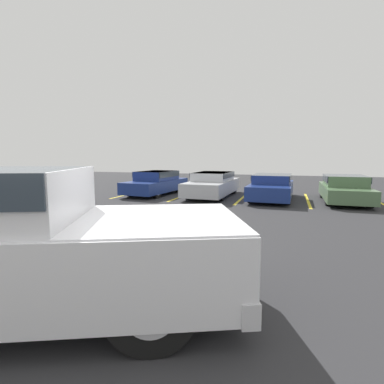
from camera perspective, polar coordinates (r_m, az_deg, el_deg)
name	(u,v)px	position (r m, az deg, el deg)	size (l,w,h in m)	color
ground_plane	(48,314)	(4.57, -25.80, -20.16)	(60.00, 60.00, 0.00)	#2D2D30
stall_stripe_a	(135,193)	(16.80, -10.88, -0.16)	(0.12, 4.84, 0.01)	yellow
stall_stripe_b	(185,195)	(15.59, -1.25, -0.58)	(0.12, 4.84, 0.01)	yellow
stall_stripe_c	(243,197)	(14.88, 9.64, -1.04)	(0.12, 4.84, 0.01)	yellow
stall_stripe_d	(308,200)	(14.74, 21.16, -1.48)	(0.12, 4.84, 0.01)	yellow
stall_stripe_e	(382,203)	(15.20, 32.44, -1.85)	(0.12, 4.84, 0.01)	yellow
pickup_truck	(22,244)	(4.33, -29.66, -8.66)	(5.84, 4.10, 1.87)	silver
parked_sedan_a	(156,182)	(15.95, -6.81, 1.89)	(2.12, 4.46, 1.23)	navy
parked_sedan_b	(213,184)	(15.10, 3.98, 1.62)	(1.93, 4.79, 1.21)	#B7BABF
parked_sedan_c	(272,186)	(14.47, 14.96, 1.09)	(1.94, 4.50, 1.17)	navy
parked_sedan_d	(345,188)	(14.77, 27.06, 0.70)	(1.82, 4.33, 1.18)	#4C6B47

